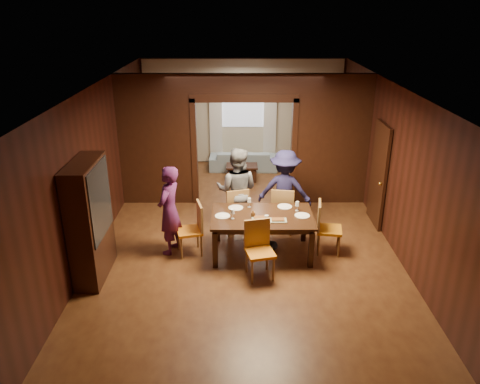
{
  "coord_description": "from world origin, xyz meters",
  "views": [
    {
      "loc": [
        -0.12,
        -8.33,
        4.29
      ],
      "look_at": [
        -0.1,
        -0.4,
        1.05
      ],
      "focal_mm": 35.0,
      "sensor_mm": 36.0,
      "label": 1
    }
  ],
  "objects_px": {
    "chair_left": "(189,229)",
    "hutch": "(90,221)",
    "person_navy": "(285,190)",
    "chair_far_l": "(235,210)",
    "chair_right": "(329,228)",
    "chair_near": "(260,251)",
    "sofa": "(243,160)",
    "dining_table": "(262,234)",
    "person_purple": "(169,210)",
    "person_grey": "(237,190)",
    "coffee_table": "(242,173)",
    "chair_far_r": "(282,209)"
  },
  "relations": [
    {
      "from": "person_navy",
      "to": "coffee_table",
      "type": "bearing_deg",
      "value": -61.43
    },
    {
      "from": "sofa",
      "to": "chair_left",
      "type": "height_order",
      "value": "chair_left"
    },
    {
      "from": "person_grey",
      "to": "chair_left",
      "type": "bearing_deg",
      "value": 58.7
    },
    {
      "from": "person_navy",
      "to": "chair_right",
      "type": "relative_size",
      "value": 1.7
    },
    {
      "from": "chair_left",
      "to": "chair_far_r",
      "type": "relative_size",
      "value": 1.0
    },
    {
      "from": "sofa",
      "to": "dining_table",
      "type": "xyz_separation_m",
      "value": [
        0.29,
        -4.64,
        0.11
      ]
    },
    {
      "from": "person_navy",
      "to": "dining_table",
      "type": "distance_m",
      "value": 1.23
    },
    {
      "from": "dining_table",
      "to": "chair_near",
      "type": "distance_m",
      "value": 0.8
    },
    {
      "from": "person_grey",
      "to": "sofa",
      "type": "distance_m",
      "value": 3.76
    },
    {
      "from": "person_navy",
      "to": "chair_near",
      "type": "bearing_deg",
      "value": 84.85
    },
    {
      "from": "person_navy",
      "to": "chair_right",
      "type": "height_order",
      "value": "person_navy"
    },
    {
      "from": "chair_right",
      "to": "chair_near",
      "type": "relative_size",
      "value": 1.0
    },
    {
      "from": "coffee_table",
      "to": "person_grey",
      "type": "bearing_deg",
      "value": -92.4
    },
    {
      "from": "person_navy",
      "to": "dining_table",
      "type": "xyz_separation_m",
      "value": [
        -0.49,
        -1.04,
        -0.44
      ]
    },
    {
      "from": "person_navy",
      "to": "person_purple",
      "type": "bearing_deg",
      "value": 35.89
    },
    {
      "from": "person_purple",
      "to": "person_grey",
      "type": "xyz_separation_m",
      "value": [
        1.21,
        0.85,
        0.04
      ]
    },
    {
      "from": "person_navy",
      "to": "coffee_table",
      "type": "xyz_separation_m",
      "value": [
        -0.83,
        2.76,
        -0.62
      ]
    },
    {
      "from": "person_purple",
      "to": "chair_right",
      "type": "height_order",
      "value": "person_purple"
    },
    {
      "from": "sofa",
      "to": "hutch",
      "type": "xyz_separation_m",
      "value": [
        -2.54,
        -5.35,
        0.73
      ]
    },
    {
      "from": "person_navy",
      "to": "hutch",
      "type": "distance_m",
      "value": 3.76
    },
    {
      "from": "person_purple",
      "to": "coffee_table",
      "type": "relative_size",
      "value": 2.06
    },
    {
      "from": "person_grey",
      "to": "sofa",
      "type": "relative_size",
      "value": 0.94
    },
    {
      "from": "chair_left",
      "to": "hutch",
      "type": "distance_m",
      "value": 1.75
    },
    {
      "from": "coffee_table",
      "to": "sofa",
      "type": "bearing_deg",
      "value": 86.85
    },
    {
      "from": "sofa",
      "to": "dining_table",
      "type": "distance_m",
      "value": 4.65
    },
    {
      "from": "person_navy",
      "to": "chair_near",
      "type": "relative_size",
      "value": 1.7
    },
    {
      "from": "dining_table",
      "to": "sofa",
      "type": "bearing_deg",
      "value": 93.54
    },
    {
      "from": "chair_left",
      "to": "chair_right",
      "type": "xyz_separation_m",
      "value": [
        2.54,
        0.04,
        0.0
      ]
    },
    {
      "from": "hutch",
      "to": "person_purple",
      "type": "bearing_deg",
      "value": 33.99
    },
    {
      "from": "chair_right",
      "to": "chair_far_l",
      "type": "height_order",
      "value": "same"
    },
    {
      "from": "chair_left",
      "to": "person_navy",
      "type": "bearing_deg",
      "value": 104.96
    },
    {
      "from": "chair_left",
      "to": "person_grey",
      "type": "bearing_deg",
      "value": 122.34
    },
    {
      "from": "person_grey",
      "to": "coffee_table",
      "type": "distance_m",
      "value": 2.95
    },
    {
      "from": "sofa",
      "to": "chair_far_l",
      "type": "bearing_deg",
      "value": 88.1
    },
    {
      "from": "coffee_table",
      "to": "hutch",
      "type": "xyz_separation_m",
      "value": [
        -2.5,
        -4.51,
        0.8
      ]
    },
    {
      "from": "chair_far_l",
      "to": "person_grey",
      "type": "bearing_deg",
      "value": -135.63
    },
    {
      "from": "person_purple",
      "to": "chair_left",
      "type": "relative_size",
      "value": 1.7
    },
    {
      "from": "chair_far_r",
      "to": "person_navy",
      "type": "bearing_deg",
      "value": -97.43
    },
    {
      "from": "person_grey",
      "to": "hutch",
      "type": "height_order",
      "value": "hutch"
    },
    {
      "from": "person_purple",
      "to": "chair_near",
      "type": "bearing_deg",
      "value": 80.14
    },
    {
      "from": "hutch",
      "to": "dining_table",
      "type": "bearing_deg",
      "value": 14.02
    },
    {
      "from": "dining_table",
      "to": "chair_far_r",
      "type": "height_order",
      "value": "chair_far_r"
    },
    {
      "from": "coffee_table",
      "to": "person_navy",
      "type": "bearing_deg",
      "value": -73.34
    },
    {
      "from": "sofa",
      "to": "coffee_table",
      "type": "distance_m",
      "value": 0.85
    },
    {
      "from": "chair_near",
      "to": "chair_right",
      "type": "bearing_deg",
      "value": 19.12
    },
    {
      "from": "person_navy",
      "to": "chair_far_l",
      "type": "bearing_deg",
      "value": 22.1
    },
    {
      "from": "dining_table",
      "to": "hutch",
      "type": "bearing_deg",
      "value": -165.98
    },
    {
      "from": "person_purple",
      "to": "hutch",
      "type": "height_order",
      "value": "hutch"
    },
    {
      "from": "person_purple",
      "to": "chair_left",
      "type": "height_order",
      "value": "person_purple"
    },
    {
      "from": "chair_near",
      "to": "hutch",
      "type": "bearing_deg",
      "value": 164.5
    }
  ]
}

